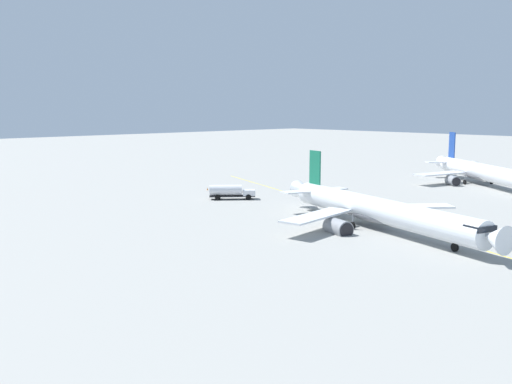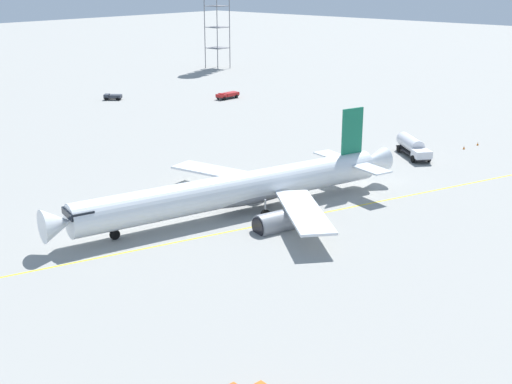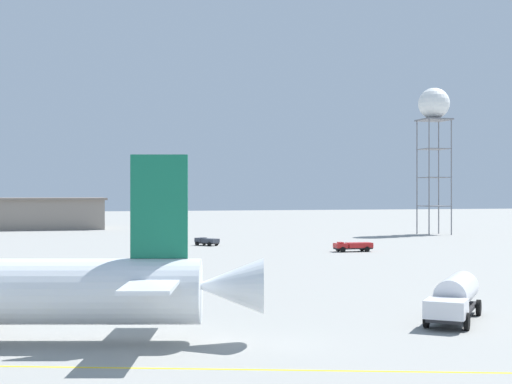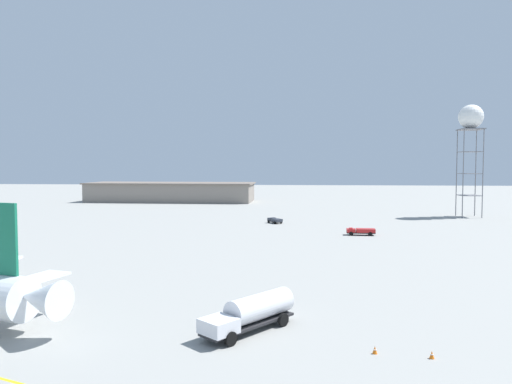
# 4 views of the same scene
# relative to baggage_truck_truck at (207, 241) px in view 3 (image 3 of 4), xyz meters

# --- Properties ---
(baggage_truck_truck) EXTENTS (4.05, 3.79, 1.22)m
(baggage_truck_truck) POSITION_rel_baggage_truck_truck_xyz_m (0.00, 0.00, 0.00)
(baggage_truck_truck) COLOR #232326
(baggage_truck_truck) RESTS_ON ground_plane
(ops_pickup_truck) EXTENTS (2.38, 5.55, 1.41)m
(ops_pickup_truck) POSITION_rel_baggage_truck_truck_xyz_m (-17.78, -17.69, 0.10)
(ops_pickup_truck) COLOR #232326
(ops_pickup_truck) RESTS_ON ground_plane
(fuel_tanker_truck) EXTENTS (8.41, 7.45, 2.87)m
(fuel_tanker_truck) POSITION_rel_baggage_truck_truck_xyz_m (-72.58, -1.33, 0.86)
(fuel_tanker_truck) COLOR #232326
(fuel_tanker_truck) RESTS_ON ground_plane
(radar_tower) EXTENTS (6.35, 6.35, 29.84)m
(radar_tower) POSITION_rel_baggage_truck_truck_xyz_m (18.53, -51.12, 24.86)
(radar_tower) COLOR slate
(radar_tower) RESTS_ON ground_plane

